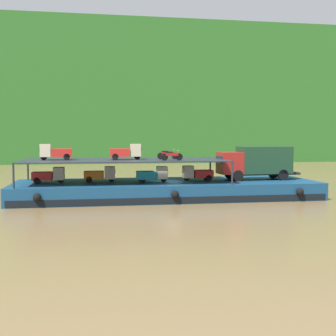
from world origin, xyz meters
The scene contains 13 objects.
ground_plane centered at (0.00, 0.00, 0.00)m, with size 400.00×400.00×0.00m, color brown.
hillside_far_bank centered at (0.00, 71.14, 17.43)m, with size 133.48×41.31×30.94m.
cargo_barge centered at (0.00, -0.02, 0.75)m, with size 26.99×8.65×1.50m.
covered_lorry centered at (8.51, 0.08, 3.19)m, with size 7.93×2.58×3.10m.
cargo_rack centered at (-3.80, 0.00, 3.44)m, with size 17.79×7.34×2.00m.
mini_truck_lower_stern centered at (-10.32, 0.09, 2.19)m, with size 2.77×1.25×1.38m.
mini_truck_lower_aft centered at (-5.92, 0.26, 2.19)m, with size 2.79×1.28×1.38m.
mini_truck_lower_mid centered at (-1.35, -0.54, 2.19)m, with size 2.74×1.20×1.38m.
mini_truck_lower_fore centered at (2.82, -0.02, 2.19)m, with size 2.75×1.22×1.38m.
mini_truck_upper_stern centered at (-9.76, 0.22, 4.19)m, with size 2.79×1.28×1.38m.
mini_truck_upper_mid centered at (-3.65, -0.12, 4.19)m, with size 2.76×1.24×1.38m.
motorcycle_upper_port centered at (0.08, -2.20, 3.93)m, with size 1.90×0.55×0.87m.
motorcycle_upper_centre centered at (0.08, 0.00, 3.93)m, with size 1.90×0.55×0.87m.
Camera 1 is at (-6.21, -38.60, 5.46)m, focal length 46.47 mm.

